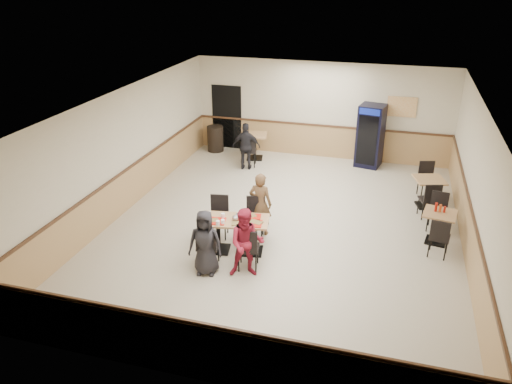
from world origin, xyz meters
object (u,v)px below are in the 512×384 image
(lone_diner, at_px, (246,146))
(side_table_near, at_px, (439,223))
(main_table, at_px, (235,230))
(pepsi_cooler, at_px, (370,136))
(diner_woman_left, at_px, (205,243))
(trash_bin, at_px, (215,139))
(diner_woman_right, at_px, (247,243))
(back_table, at_px, (255,143))
(diner_man_opposite, at_px, (260,204))
(side_table_far, at_px, (428,188))

(lone_diner, distance_m, side_table_near, 6.15)
(main_table, xyz_separation_m, pepsi_cooler, (2.34, 5.95, 0.44))
(diner_woman_left, height_order, lone_diner, lone_diner)
(lone_diner, bearing_deg, trash_bin, -50.63)
(lone_diner, bearing_deg, diner_woman_right, 97.42)
(side_table_near, height_order, trash_bin, trash_bin)
(diner_woman_right, xyz_separation_m, back_table, (-1.67, 6.34, -0.18))
(lone_diner, bearing_deg, diner_man_opposite, 101.89)
(diner_woman_right, height_order, trash_bin, diner_woman_right)
(diner_man_opposite, distance_m, pepsi_cooler, 5.42)
(back_table, bearing_deg, side_table_near, -36.57)
(pepsi_cooler, bearing_deg, lone_diner, -148.57)
(side_table_near, bearing_deg, trash_bin, 147.60)
(side_table_far, bearing_deg, diner_man_opposite, -145.98)
(trash_bin, bearing_deg, diner_woman_left, -71.25)
(diner_woman_right, bearing_deg, trash_bin, 98.92)
(side_table_near, height_order, pepsi_cooler, pepsi_cooler)
(diner_man_opposite, relative_size, back_table, 1.66)
(lone_diner, height_order, side_table_near, lone_diner)
(lone_diner, distance_m, pepsi_cooler, 3.75)
(main_table, bearing_deg, diner_man_opposite, 62.10)
(main_table, relative_size, diner_woman_left, 1.13)
(back_table, height_order, pepsi_cooler, pepsi_cooler)
(back_table, relative_size, trash_bin, 1.06)
(back_table, distance_m, trash_bin, 1.50)
(lone_diner, xyz_separation_m, side_table_far, (5.17, -1.22, -0.21))
(trash_bin, bearing_deg, lone_diner, -40.96)
(main_table, bearing_deg, lone_diner, 94.01)
(back_table, relative_size, pepsi_cooler, 0.47)
(diner_woman_right, relative_size, trash_bin, 1.72)
(main_table, relative_size, back_table, 1.72)
(diner_woman_left, bearing_deg, back_table, 88.52)
(side_table_near, relative_size, trash_bin, 0.93)
(diner_woman_right, xyz_separation_m, lone_diner, (-1.67, 5.43, -0.01))
(lone_diner, bearing_deg, diner_woman_left, 89.19)
(diner_man_opposite, bearing_deg, side_table_far, -141.44)
(lone_diner, bearing_deg, back_table, -99.67)
(diner_woman_left, relative_size, lone_diner, 0.95)
(diner_woman_left, relative_size, side_table_near, 1.74)
(trash_bin, bearing_deg, side_table_far, -20.53)
(side_table_far, bearing_deg, back_table, 157.61)
(main_table, height_order, side_table_near, main_table)
(diner_man_opposite, bearing_deg, pepsi_cooler, -107.57)
(diner_woman_left, height_order, diner_woman_right, diner_woman_right)
(main_table, relative_size, side_table_far, 1.73)
(main_table, bearing_deg, side_table_near, 10.88)
(pepsi_cooler, relative_size, trash_bin, 2.26)
(diner_woman_left, distance_m, trash_bin, 7.23)
(trash_bin, bearing_deg, main_table, -66.08)
(side_table_far, distance_m, back_table, 5.59)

